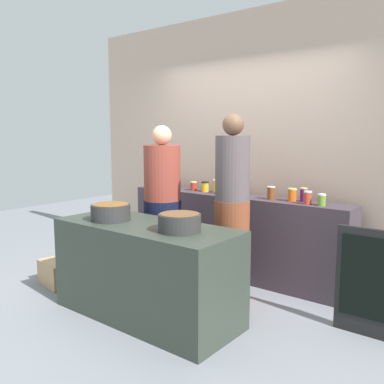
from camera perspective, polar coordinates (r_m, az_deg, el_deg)
name	(u,v)px	position (r m, az deg, el deg)	size (l,w,h in m)	color
ground	(169,305)	(4.13, -3.13, -15.14)	(12.00, 12.00, 0.00)	gray
storefront_wall	(250,144)	(4.97, 7.96, 6.54)	(4.80, 0.12, 3.00)	tan
display_shelf	(233,235)	(4.81, 5.59, -5.91)	(2.70, 0.36, 0.93)	#3D323C
prep_table	(146,271)	(3.77, -6.26, -10.64)	(1.70, 0.70, 0.84)	#30392F
preserve_jar_0	(155,182)	(5.51, -5.04, 1.37)	(0.08, 0.08, 0.11)	olive
preserve_jar_1	(160,182)	(5.43, -4.42, 1.37)	(0.09, 0.09, 0.12)	gold
preserve_jar_2	(168,183)	(5.40, -3.31, 1.29)	(0.08, 0.08, 0.11)	#542D4E
preserve_jar_3	(194,186)	(5.08, 0.21, 0.85)	(0.08, 0.08, 0.11)	#B62D23
preserve_jar_4	(205,187)	(4.96, 1.79, 0.74)	(0.09, 0.09, 0.12)	gold
preserve_jar_5	(216,186)	(4.93, 3.28, 0.85)	(0.07, 0.07, 0.15)	gold
preserve_jar_6	(218,188)	(4.80, 3.58, 0.57)	(0.07, 0.07, 0.14)	#994E23
preserve_jar_7	(229,189)	(4.68, 5.00, 0.37)	(0.08, 0.08, 0.14)	yellow
preserve_jar_8	(271,193)	(4.46, 10.72, -0.12)	(0.08, 0.08, 0.14)	brown
preserve_jar_9	(292,195)	(4.38, 13.50, -0.37)	(0.09, 0.09, 0.13)	orange
preserve_jar_10	(304,195)	(4.39, 14.98, -0.35)	(0.07, 0.07, 0.14)	#521560
preserve_jar_11	(308,198)	(4.24, 15.49, -0.74)	(0.08, 0.08, 0.13)	#BE3B27
preserve_jar_12	(322,200)	(4.19, 17.28, -1.02)	(0.08, 0.08, 0.12)	olive
cooking_pot_left	(111,212)	(3.87, -11.03, -2.71)	(0.36, 0.36, 0.15)	#2D2D2D
cooking_pot_center	(180,223)	(3.37, -1.71, -4.19)	(0.35, 0.35, 0.15)	#2D2D2D
cook_with_tongs	(163,216)	(4.40, -4.02, -3.22)	(0.40, 0.40, 1.70)	black
cook_in_cap	(232,218)	(4.01, 5.46, -3.50)	(0.34, 0.34, 1.80)	brown
bread_crate	(59,273)	(4.80, -17.72, -10.45)	(0.43, 0.30, 0.26)	tan
chalkboard_sign	(371,283)	(3.67, 23.24, -11.33)	(0.56, 0.05, 0.88)	black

